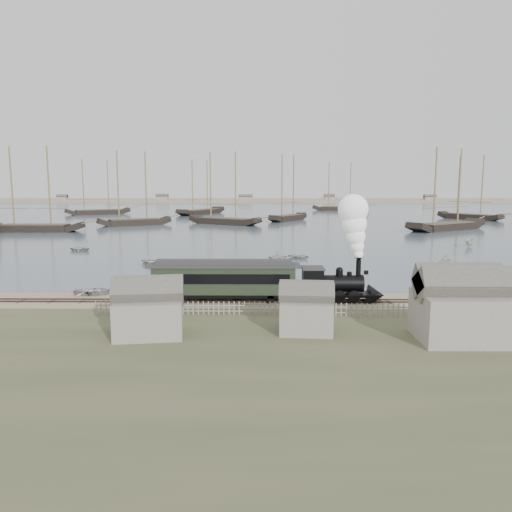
{
  "coord_description": "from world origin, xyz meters",
  "views": [
    {
      "loc": [
        -1.62,
        -49.53,
        11.49
      ],
      "look_at": [
        -2.02,
        4.79,
        3.5
      ],
      "focal_mm": 35.0,
      "sensor_mm": 36.0,
      "label": 1
    }
  ],
  "objects": [
    {
      "name": "rowboat_6",
      "position": [
        -32.32,
        33.9,
        0.46
      ],
      "size": [
        4.07,
        4.61,
        0.79
      ],
      "primitive_type": "imported",
      "rotation": [
        0.0,
        0.0,
        4.29
      ],
      "color": "#B9B7B0",
      "rests_on": "harbor_water"
    },
    {
      "name": "passenger_coach",
      "position": [
        -5.07,
        -2.0,
        2.25
      ],
      "size": [
        14.74,
        2.84,
        3.58
      ],
      "color": "black",
      "rests_on": "ground"
    },
    {
      "name": "beached_dinghy",
      "position": [
        -18.86,
        0.92,
        0.4
      ],
      "size": [
        2.9,
        3.98,
        0.8
      ],
      "primitive_type": "imported",
      "rotation": [
        0.0,
        0.0,
        1.6
      ],
      "color": "#B9B7B0",
      "rests_on": "ground"
    },
    {
      "name": "shed_right",
      "position": [
        13.0,
        -14.0,
        0.0
      ],
      "size": [
        6.0,
        5.0,
        5.1
      ],
      "primitive_type": null,
      "color": "slate",
      "rests_on": "ground"
    },
    {
      "name": "schooner_4",
      "position": [
        44.32,
        72.88,
        10.06
      ],
      "size": [
        24.18,
        19.43,
        20.0
      ],
      "primitive_type": null,
      "rotation": [
        0.0,
        0.0,
        0.61
      ],
      "color": "black",
      "rests_on": "harbor_water"
    },
    {
      "name": "schooner_8",
      "position": [
        31.75,
        157.77,
        10.06
      ],
      "size": [
        23.25,
        7.29,
        20.0
      ],
      "primitive_type": null,
      "rotation": [
        0.0,
        0.0,
        -0.09
      ],
      "color": "black",
      "rests_on": "harbor_water"
    },
    {
      "name": "rowboat_2",
      "position": [
        -5.18,
        14.79,
        0.75
      ],
      "size": [
        3.81,
        2.78,
        1.38
      ],
      "primitive_type": "imported",
      "rotation": [
        0.0,
        0.0,
        3.6
      ],
      "color": "#B9B7B0",
      "rests_on": "harbor_water"
    },
    {
      "name": "shed_mid",
      "position": [
        2.0,
        -12.0,
        0.0
      ],
      "size": [
        4.0,
        3.5,
        3.6
      ],
      "primitive_type": null,
      "color": "slate",
      "rests_on": "ground"
    },
    {
      "name": "rail_track",
      "position": [
        0.0,
        -2.0,
        0.04
      ],
      "size": [
        120.0,
        1.8,
        0.16
      ],
      "color": "#32231B",
      "rests_on": "ground"
    },
    {
      "name": "schooner_2",
      "position": [
        -11.42,
        89.04,
        10.06
      ],
      "size": [
        21.45,
        15.89,
        20.0
      ],
      "primitive_type": null,
      "rotation": [
        0.0,
        0.0,
        -0.55
      ],
      "color": "black",
      "rests_on": "harbor_water"
    },
    {
      "name": "schooner_1",
      "position": [
        -35.53,
        85.36,
        10.06
      ],
      "size": [
        19.33,
        13.53,
        20.0
      ],
      "primitive_type": null,
      "rotation": [
        0.0,
        0.0,
        0.51
      ],
      "color": "black",
      "rests_on": "harbor_water"
    },
    {
      "name": "harbor_water",
      "position": [
        0.0,
        170.0,
        0.03
      ],
      "size": [
        600.0,
        336.0,
        0.06
      ],
      "primitive_type": "cube",
      "color": "#465864",
      "rests_on": "ground"
    },
    {
      "name": "rowboat_4",
      "position": [
        24.03,
        18.63,
        0.85
      ],
      "size": [
        3.92,
        3.96,
        1.58
      ],
      "primitive_type": "imported",
      "rotation": [
        0.0,
        0.0,
        5.44
      ],
      "color": "#B9B7B0",
      "rests_on": "harbor_water"
    },
    {
      "name": "schooner_3",
      "position": [
        7.05,
        102.21,
        10.06
      ],
      "size": [
        13.04,
        16.38,
        20.0
      ],
      "primitive_type": null,
      "rotation": [
        0.0,
        0.0,
        0.97
      ],
      "color": "black",
      "rests_on": "harbor_water"
    },
    {
      "name": "locomotive",
      "position": [
        7.15,
        -2.0,
        4.63
      ],
      "size": [
        8.07,
        3.01,
        10.06
      ],
      "color": "black",
      "rests_on": "ground"
    },
    {
      "name": "rowboat_3",
      "position": [
        4.4,
        25.64,
        0.41
      ],
      "size": [
        3.87,
        4.14,
        0.7
      ],
      "primitive_type": "imported",
      "rotation": [
        0.0,
        0.0,
        0.99
      ],
      "color": "#B9B7B0",
      "rests_on": "harbor_water"
    },
    {
      "name": "picket_fence_east",
      "position": [
        12.5,
        -7.5,
        0.0
      ],
      "size": [
        15.0,
        0.1,
        1.2
      ],
      "primitive_type": null,
      "color": "slate",
      "rests_on": "ground"
    },
    {
      "name": "far_spit",
      "position": [
        0.0,
        250.0,
        0.0
      ],
      "size": [
        500.0,
        20.0,
        1.8
      ],
      "primitive_type": "cube",
      "color": "gray",
      "rests_on": "ground"
    },
    {
      "name": "picket_fence_west",
      "position": [
        -6.5,
        -7.0,
        0.0
      ],
      "size": [
        19.0,
        0.1,
        1.2
      ],
      "primitive_type": null,
      "color": "slate",
      "rests_on": "ground"
    },
    {
      "name": "schooner_7",
      "position": [
        -23.17,
        134.21,
        10.06
      ],
      "size": [
        16.58,
        24.81,
        20.0
      ],
      "primitive_type": null,
      "rotation": [
        0.0,
        0.0,
        1.09
      ],
      "color": "black",
      "rests_on": "harbor_water"
    },
    {
      "name": "shed_left",
      "position": [
        -10.0,
        -13.0,
        0.0
      ],
      "size": [
        5.0,
        4.0,
        4.1
      ],
      "primitive_type": null,
      "color": "slate",
      "rests_on": "ground"
    },
    {
      "name": "schooner_5",
      "position": [
        64.41,
        107.71,
        10.06
      ],
      "size": [
        15.96,
        19.29,
        20.0
      ],
      "primitive_type": null,
      "rotation": [
        0.0,
        0.0,
        -0.94
      ],
      "color": "black",
      "rests_on": "harbor_water"
    },
    {
      "name": "schooner_0",
      "position": [
        -54.75,
        67.43,
        10.06
      ],
      "size": [
        22.6,
        5.38,
        20.0
      ],
      "primitive_type": null,
      "rotation": [
        0.0,
        0.0,
        0.01
      ],
      "color": "black",
      "rests_on": "harbor_water"
    },
    {
      "name": "schooner_6",
      "position": [
        -60.59,
        132.25,
        10.06
      ],
      "size": [
        22.45,
        15.55,
        20.0
      ],
      "primitive_type": null,
      "rotation": [
        0.0,
        0.0,
        0.5
      ],
      "color": "black",
      "rests_on": "harbor_water"
    },
    {
      "name": "rowboat_0",
      "position": [
        -16.84,
        19.64,
        0.47
      ],
      "size": [
        4.8,
        4.7,
        0.81
      ],
      "primitive_type": "imported",
      "rotation": [
        0.0,
        0.0,
        0.73
      ],
      "color": "#B9B7B0",
      "rests_on": "harbor_water"
    },
    {
      "name": "ground",
      "position": [
        0.0,
        0.0,
        0.0
      ],
      "size": [
        600.0,
        600.0,
        0.0
      ],
      "primitive_type": "plane",
      "color": "tan",
      "rests_on": "ground"
    },
    {
      "name": "rowboat_1",
      "position": [
        1.04,
        22.42,
        0.84
      ],
      "size": [
        3.42,
        3.66,
        1.56
      ],
      "primitive_type": "imported",
      "rotation": [
        0.0,
        0.0,
        1.93
      ],
      "color": "#B9B7B0",
      "rests_on": "harbor_water"
    },
    {
      "name": "rowboat_5",
      "position": [
        36.11,
        39.7,
        0.77
      ],
      "size": [
        3.89,
        2.84,
        1.41
      ],
      "primitive_type": "imported",
      "rotation": [
        0.0,
        0.0,
        2.69
      ],
      "color": "#B9B7B0",
      "rests_on": "harbor_water"
    }
  ]
}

